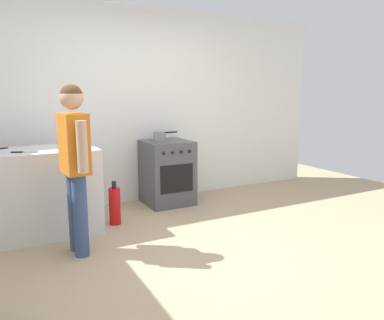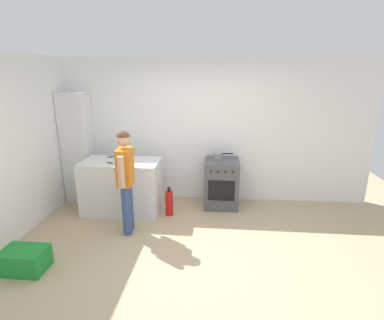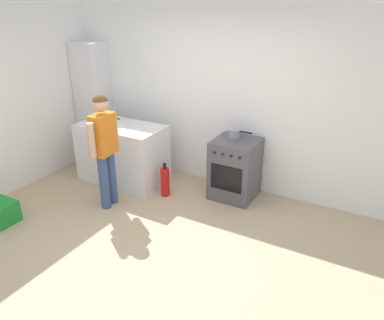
{
  "view_description": "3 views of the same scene",
  "coord_description": "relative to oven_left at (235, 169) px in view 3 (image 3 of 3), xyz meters",
  "views": [
    {
      "loc": [
        -1.66,
        -2.91,
        1.47
      ],
      "look_at": [
        0.23,
        0.64,
        0.75
      ],
      "focal_mm": 35.0,
      "sensor_mm": 36.0,
      "label": 1
    },
    {
      "loc": [
        0.29,
        -3.48,
        2.3
      ],
      "look_at": [
        -0.12,
        0.99,
        1.01
      ],
      "focal_mm": 28.0,
      "sensor_mm": 36.0,
      "label": 2
    },
    {
      "loc": [
        2.17,
        -2.89,
        2.62
      ],
      "look_at": [
        0.18,
        0.64,
        0.87
      ],
      "focal_mm": 35.0,
      "sensor_mm": 36.0,
      "label": 3
    }
  ],
  "objects": [
    {
      "name": "side_wall_left",
      "position": [
        -2.95,
        -1.18,
        0.87
      ],
      "size": [
        0.1,
        3.1,
        2.6
      ],
      "primitive_type": "cube",
      "color": "white",
      "rests_on": "ground"
    },
    {
      "name": "fire_extinguisher",
      "position": [
        -0.87,
        -0.48,
        -0.21
      ],
      "size": [
        0.13,
        0.13,
        0.5
      ],
      "color": "red",
      "rests_on": "ground"
    },
    {
      "name": "knife_utility",
      "position": [
        -1.77,
        -0.54,
        0.48
      ],
      "size": [
        0.24,
        0.12,
        0.01
      ],
      "color": "silver",
      "rests_on": "counter_unit"
    },
    {
      "name": "knife_bread",
      "position": [
        -1.85,
        -0.14,
        0.48
      ],
      "size": [
        0.35,
        0.11,
        0.01
      ],
      "color": "silver",
      "rests_on": "counter_unit"
    },
    {
      "name": "oven_left",
      "position": [
        0.0,
        0.0,
        0.0
      ],
      "size": [
        0.6,
        0.62,
        0.85
      ],
      "color": "#4C4C51",
      "rests_on": "ground"
    },
    {
      "name": "larder_cabinet",
      "position": [
        -2.65,
        0.1,
        0.57
      ],
      "size": [
        0.48,
        0.44,
        2.0
      ],
      "primitive_type": "cube",
      "color": "silver",
      "rests_on": "ground"
    },
    {
      "name": "ground_plane",
      "position": [
        -0.35,
        -1.58,
        -0.43
      ],
      "size": [
        8.0,
        8.0,
        0.0
      ],
      "primitive_type": "plane",
      "color": "tan"
    },
    {
      "name": "counter_unit",
      "position": [
        -1.7,
        -0.38,
        0.02
      ],
      "size": [
        1.3,
        0.7,
        0.9
      ],
      "primitive_type": "cube",
      "color": "silver",
      "rests_on": "ground"
    },
    {
      "name": "person",
      "position": [
        -1.39,
        -1.08,
        0.49
      ],
      "size": [
        0.23,
        0.57,
        1.55
      ],
      "color": "#384C7A",
      "rests_on": "ground"
    },
    {
      "name": "pot",
      "position": [
        -0.07,
        0.08,
        0.49
      ],
      "size": [
        0.34,
        0.16,
        0.12
      ],
      "color": "gray",
      "rests_on": "oven_left"
    },
    {
      "name": "back_wall",
      "position": [
        -0.35,
        0.37,
        0.87
      ],
      "size": [
        6.0,
        0.1,
        2.6
      ],
      "primitive_type": "cube",
      "color": "white",
      "rests_on": "ground"
    }
  ]
}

